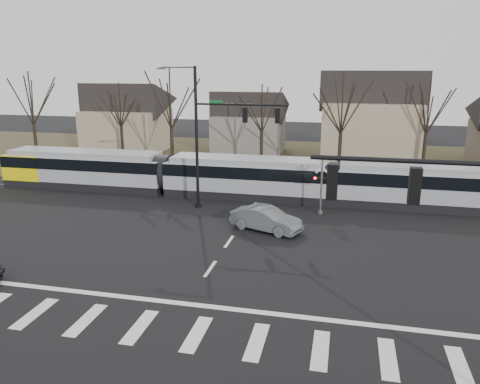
# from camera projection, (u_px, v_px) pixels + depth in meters

# --- Properties ---
(ground) EXTENTS (140.00, 140.00, 0.00)m
(ground) POSITION_uv_depth(u_px,v_px,m) (198.00, 286.00, 22.33)
(ground) COLOR black
(grass_verge) EXTENTS (140.00, 28.00, 0.01)m
(grass_verge) POSITION_uv_depth(u_px,v_px,m) (285.00, 160.00, 52.47)
(grass_verge) COLOR #38331E
(grass_verge) RESTS_ON ground
(crosswalk) EXTENTS (27.00, 2.60, 0.01)m
(crosswalk) POSITION_uv_depth(u_px,v_px,m) (168.00, 330.00, 18.56)
(crosswalk) COLOR silver
(crosswalk) RESTS_ON ground
(stop_line) EXTENTS (28.00, 0.35, 0.01)m
(stop_line) POSITION_uv_depth(u_px,v_px,m) (186.00, 304.00, 20.63)
(stop_line) COLOR silver
(stop_line) RESTS_ON ground
(lane_dashes) EXTENTS (0.18, 30.00, 0.01)m
(lane_dashes) POSITION_uv_depth(u_px,v_px,m) (259.00, 198.00, 37.40)
(lane_dashes) COLOR silver
(lane_dashes) RESTS_ON ground
(rail_pair) EXTENTS (90.00, 1.52, 0.06)m
(rail_pair) POSITION_uv_depth(u_px,v_px,m) (259.00, 198.00, 37.21)
(rail_pair) COLOR #59595E
(rail_pair) RESTS_ON ground
(tram) EXTENTS (42.27, 3.14, 3.20)m
(tram) POSITION_uv_depth(u_px,v_px,m) (245.00, 176.00, 37.20)
(tram) COLOR gray
(tram) RESTS_ON ground
(sedan) EXTENTS (4.64, 5.67, 1.52)m
(sedan) POSITION_uv_depth(u_px,v_px,m) (266.00, 219.00, 29.74)
(sedan) COLOR slate
(sedan) RESTS_ON ground
(signal_pole_near_right) EXTENTS (6.72, 0.44, 8.00)m
(signal_pole_near_right) POSITION_uv_depth(u_px,v_px,m) (472.00, 249.00, 13.18)
(signal_pole_near_right) COLOR black
(signal_pole_near_right) RESTS_ON ground
(signal_pole_far) EXTENTS (9.28, 0.44, 10.20)m
(signal_pole_far) POSITION_uv_depth(u_px,v_px,m) (218.00, 131.00, 33.14)
(signal_pole_far) COLOR black
(signal_pole_far) RESTS_ON ground
(rail_crossing_signal) EXTENTS (1.08, 0.36, 4.00)m
(rail_crossing_signal) POSITION_uv_depth(u_px,v_px,m) (321.00, 188.00, 32.83)
(rail_crossing_signal) COLOR #59595B
(rail_crossing_signal) RESTS_ON ground
(tree_row) EXTENTS (59.20, 7.20, 10.00)m
(tree_row) POSITION_uv_depth(u_px,v_px,m) (299.00, 122.00, 45.10)
(tree_row) COLOR black
(tree_row) RESTS_ON ground
(house_a) EXTENTS (9.72, 8.64, 8.60)m
(house_a) POSITION_uv_depth(u_px,v_px,m) (126.00, 114.00, 57.47)
(house_a) COLOR gray
(house_a) RESTS_ON ground
(house_b) EXTENTS (8.64, 7.56, 7.65)m
(house_b) POSITION_uv_depth(u_px,v_px,m) (249.00, 120.00, 56.28)
(house_b) COLOR slate
(house_b) RESTS_ON ground
(house_c) EXTENTS (10.80, 8.64, 10.10)m
(house_c) POSITION_uv_depth(u_px,v_px,m) (371.00, 114.00, 50.14)
(house_c) COLOR gray
(house_c) RESTS_ON ground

